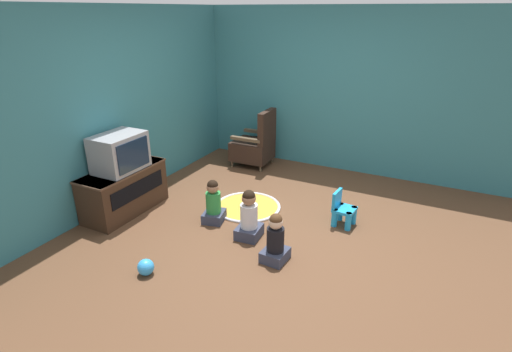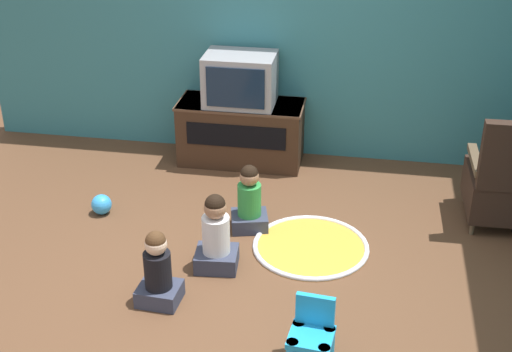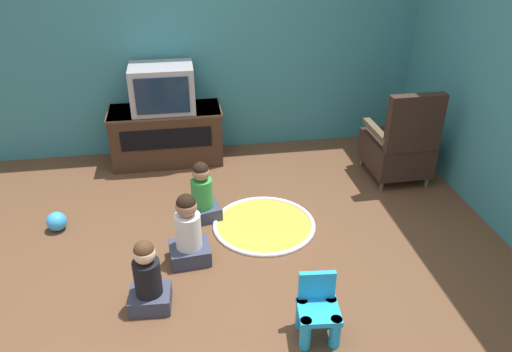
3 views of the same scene
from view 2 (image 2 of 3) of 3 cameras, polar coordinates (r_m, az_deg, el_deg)
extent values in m
plane|color=brown|center=(5.07, 0.10, -8.39)|extent=(30.00, 30.00, 0.00)
cube|color=teal|center=(6.54, 0.62, 12.29)|extent=(5.37, 0.12, 2.51)
cube|color=#382316|center=(6.60, -1.21, 3.51)|extent=(1.12, 0.48, 0.58)
cube|color=#503626|center=(6.49, -1.23, 5.76)|extent=(1.15, 0.49, 0.02)
cube|color=black|center=(6.35, -1.63, 3.20)|extent=(0.90, 0.01, 0.21)
cube|color=#939399|center=(6.39, -1.27, 7.75)|extent=(0.63, 0.44, 0.46)
cube|color=#142338|center=(6.18, -1.67, 7.04)|extent=(0.51, 0.02, 0.36)
cylinder|color=brown|center=(6.26, 16.35, -1.54)|extent=(0.04, 0.04, 0.10)
cylinder|color=brown|center=(5.81, 16.89, -4.03)|extent=(0.04, 0.04, 0.10)
cube|color=black|center=(5.98, 19.08, -1.15)|extent=(0.56, 0.63, 0.32)
cube|color=brown|center=(5.82, 17.16, 1.23)|extent=(0.08, 0.53, 0.05)
cylinder|color=#1E99DB|center=(4.43, 3.39, -12.78)|extent=(0.07, 0.07, 0.23)
cylinder|color=#1E99DB|center=(4.41, 5.83, -13.15)|extent=(0.07, 0.07, 0.23)
cube|color=#1E99DB|center=(4.29, 4.43, -12.74)|extent=(0.28, 0.27, 0.04)
cube|color=#1E99DB|center=(4.30, 4.77, -10.61)|extent=(0.24, 0.06, 0.20)
cylinder|color=gold|center=(5.44, 4.40, -5.68)|extent=(0.88, 0.88, 0.01)
torus|color=silver|center=(5.44, 4.40, -5.63)|extent=(0.89, 0.89, 0.04)
cube|color=#33384C|center=(5.19, -3.16, -6.64)|extent=(0.32, 0.29, 0.13)
cylinder|color=silver|center=(5.08, -3.22, -4.70)|extent=(0.20, 0.20, 0.28)
sphere|color=#9E7051|center=(4.96, -3.29, -2.57)|extent=(0.16, 0.16, 0.16)
sphere|color=black|center=(4.95, -3.30, -2.29)|extent=(0.15, 0.15, 0.15)
cube|color=#33384C|center=(5.64, -0.53, -3.62)|extent=(0.33, 0.31, 0.12)
cylinder|color=#2D8C3F|center=(5.54, -0.53, -1.91)|extent=(0.18, 0.18, 0.26)
sphere|color=#9E7051|center=(5.44, -0.54, -0.06)|extent=(0.15, 0.15, 0.15)
sphere|color=black|center=(5.43, -0.54, 0.19)|extent=(0.14, 0.14, 0.14)
cube|color=#33384C|center=(4.90, -7.72, -9.30)|extent=(0.29, 0.26, 0.12)
cylinder|color=black|center=(4.79, -7.86, -7.46)|extent=(0.18, 0.18, 0.26)
sphere|color=beige|center=(4.68, -8.02, -5.44)|extent=(0.15, 0.15, 0.15)
sphere|color=#472D19|center=(4.66, -8.04, -5.17)|extent=(0.14, 0.14, 0.14)
sphere|color=#3399E5|center=(5.96, -12.26, -2.23)|extent=(0.17, 0.17, 0.17)
camera|label=1|loc=(5.13, -54.36, 10.51)|focal=28.00mm
camera|label=3|loc=(1.53, -31.36, 4.14)|focal=35.00mm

